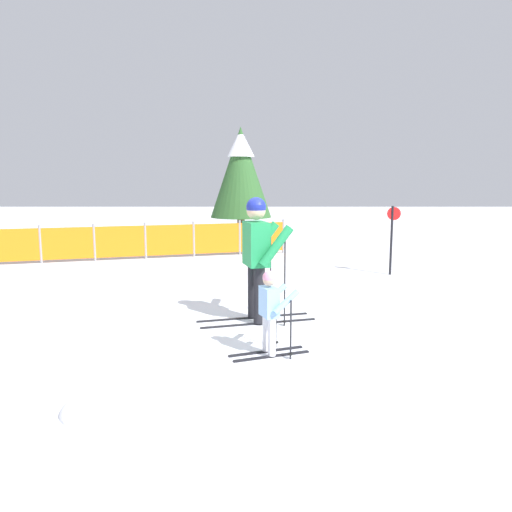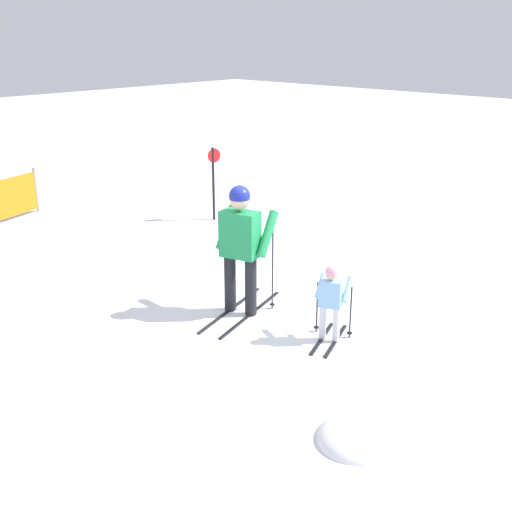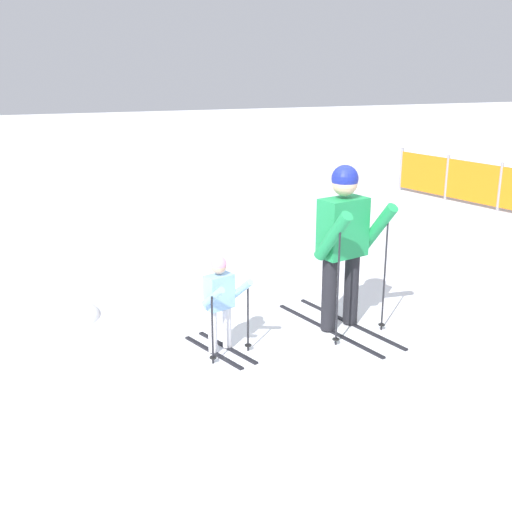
{
  "view_description": "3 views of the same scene",
  "coord_description": "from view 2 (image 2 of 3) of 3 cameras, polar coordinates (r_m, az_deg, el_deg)",
  "views": [
    {
      "loc": [
        -0.1,
        -6.76,
        2.03
      ],
      "look_at": [
        -0.12,
        -0.24,
        1.02
      ],
      "focal_mm": 35.0,
      "sensor_mm": 36.0,
      "label": 1
    },
    {
      "loc": [
        -5.82,
        -5.41,
        3.68
      ],
      "look_at": [
        -0.3,
        -0.28,
        0.99
      ],
      "focal_mm": 45.0,
      "sensor_mm": 36.0,
      "label": 2
    },
    {
      "loc": [
        5.71,
        -2.76,
        2.81
      ],
      "look_at": [
        -0.35,
        -0.67,
        0.82
      ],
      "focal_mm": 45.0,
      "sensor_mm": 36.0,
      "label": 3
    }
  ],
  "objects": [
    {
      "name": "ground_plane",
      "position": [
        8.75,
        -0.02,
        -5.21
      ],
      "size": [
        60.0,
        60.0,
        0.0
      ],
      "primitive_type": "plane",
      "color": "white"
    },
    {
      "name": "skier_adult",
      "position": [
        8.45,
        -1.37,
        1.56
      ],
      "size": [
        1.71,
        0.88,
        1.78
      ],
      "rotation": [
        0.0,
        0.0,
        0.27
      ],
      "color": "black",
      "rests_on": "ground_plane"
    },
    {
      "name": "skier_child",
      "position": [
        7.88,
        6.67,
        -3.69
      ],
      "size": [
        0.95,
        0.57,
        0.99
      ],
      "rotation": [
        0.0,
        0.0,
        0.36
      ],
      "color": "black",
      "rests_on": "ground_plane"
    },
    {
      "name": "trail_marker",
      "position": [
        12.86,
        -3.79,
        7.14
      ],
      "size": [
        0.28,
        0.08,
        1.47
      ],
      "color": "black",
      "rests_on": "ground_plane"
    },
    {
      "name": "snow_mound",
      "position": [
        6.42,
        9.25,
        -15.62
      ],
      "size": [
        0.91,
        0.78,
        0.37
      ],
      "primitive_type": "ellipsoid",
      "color": "white",
      "rests_on": "ground_plane"
    }
  ]
}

